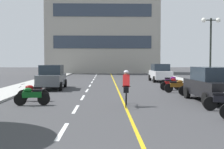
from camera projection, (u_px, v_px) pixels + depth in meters
The scene contains 28 objects.
ground_plane at pixel (113, 87), 23.81m from camera, with size 140.00×140.00×0.00m, color #38383A.
curb_left at pixel (35, 83), 26.63m from camera, with size 2.40×72.00×0.12m, color #A8A8A3.
curb_right at pixel (189, 83), 26.98m from camera, with size 2.40×72.00×0.12m, color #A8A8A3.
lane_dash_1 at pixel (62, 131), 8.78m from camera, with size 0.14×2.20×0.01m, color silver.
lane_dash_2 at pixel (76, 109), 12.78m from camera, with size 0.14×2.20×0.01m, color silver.
lane_dash_3 at pixel (83, 98), 16.77m from camera, with size 0.14×2.20×0.01m, color silver.
lane_dash_4 at pixel (87, 90), 20.77m from camera, with size 0.14×2.20×0.01m, color silver.
lane_dash_5 at pixel (90, 86), 24.76m from camera, with size 0.14×2.20×0.01m, color silver.
lane_dash_6 at pixel (92, 82), 28.75m from camera, with size 0.14×2.20×0.01m, color silver.
lane_dash_7 at pixel (94, 80), 32.75m from camera, with size 0.14×2.20×0.01m, color silver.
lane_dash_8 at pixel (95, 77), 36.74m from camera, with size 0.14×2.20×0.01m, color silver.
lane_dash_9 at pixel (96, 76), 40.74m from camera, with size 0.14×2.20×0.01m, color silver.
lane_dash_10 at pixel (97, 74), 44.73m from camera, with size 0.14×2.20×0.01m, color silver.
lane_dash_11 at pixel (97, 73), 48.72m from camera, with size 0.14×2.20×0.01m, color silver.
centre_line_yellow at pixel (115, 84), 26.81m from camera, with size 0.12×66.00×0.01m, color gold.
office_building at pixel (103, 24), 51.27m from camera, with size 19.23×8.00×17.42m.
street_lamp_mid at pixel (211, 37), 21.84m from camera, with size 1.46×0.36×5.28m.
parked_car_near at pixel (212, 84), 15.07m from camera, with size 2.04×4.26×1.82m.
parked_car_mid at pixel (52, 77), 21.88m from camera, with size 1.99×4.24×1.82m.
parked_car_far at pixel (160, 73), 29.61m from camera, with size 1.93×4.20×1.82m.
motorcycle_3 at pixel (224, 100), 12.34m from camera, with size 1.70×0.60×0.92m.
motorcycle_4 at pixel (32, 96), 13.83m from camera, with size 1.70×0.60×0.92m.
motorcycle_5 at pixel (33, 92), 15.31m from camera, with size 1.70×0.60×0.92m.
motorcycle_6 at pixel (193, 88), 17.62m from camera, with size 1.70×0.60×0.92m.
motorcycle_7 at pixel (177, 86), 19.35m from camera, with size 1.70×0.60×0.92m.
motorcycle_8 at pixel (171, 84), 21.04m from camera, with size 1.67×0.71×0.92m.
motorcycle_9 at pixel (171, 81), 23.49m from camera, with size 1.68×0.66×0.92m.
cyclist_rider at pixel (126, 87), 13.65m from camera, with size 0.43×1.77×1.71m.
Camera 1 is at (-0.70, -2.72, 2.15)m, focal length 46.21 mm.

